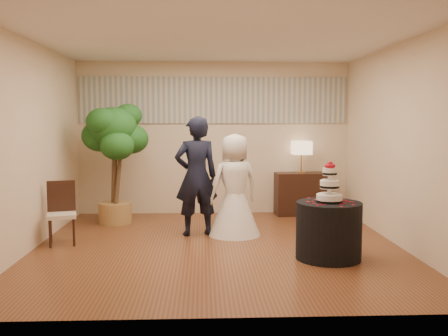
{
  "coord_description": "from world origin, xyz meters",
  "views": [
    {
      "loc": [
        -0.2,
        -6.75,
        1.75
      ],
      "look_at": [
        0.1,
        0.4,
        1.05
      ],
      "focal_mm": 40.0,
      "sensor_mm": 36.0,
      "label": 1
    }
  ],
  "objects_px": {
    "bride": "(235,185)",
    "table_lamp": "(301,157)",
    "groom": "(196,176)",
    "cake_table": "(329,231)",
    "console": "(301,194)",
    "side_chair": "(62,213)",
    "ficus_tree": "(114,163)",
    "wedding_cake": "(330,182)"
  },
  "relations": [
    {
      "from": "console",
      "to": "wedding_cake",
      "type": "bearing_deg",
      "value": -98.02
    },
    {
      "from": "ficus_tree",
      "to": "wedding_cake",
      "type": "bearing_deg",
      "value": -36.69
    },
    {
      "from": "groom",
      "to": "bride",
      "type": "height_order",
      "value": "groom"
    },
    {
      "from": "cake_table",
      "to": "side_chair",
      "type": "height_order",
      "value": "side_chair"
    },
    {
      "from": "groom",
      "to": "side_chair",
      "type": "height_order",
      "value": "groom"
    },
    {
      "from": "bride",
      "to": "console",
      "type": "relative_size",
      "value": 1.65
    },
    {
      "from": "cake_table",
      "to": "side_chair",
      "type": "xyz_separation_m",
      "value": [
        -3.55,
        0.87,
        0.08
      ]
    },
    {
      "from": "groom",
      "to": "side_chair",
      "type": "bearing_deg",
      "value": 1.8
    },
    {
      "from": "wedding_cake",
      "to": "console",
      "type": "bearing_deg",
      "value": 85.62
    },
    {
      "from": "table_lamp",
      "to": "ficus_tree",
      "type": "bearing_deg",
      "value": -169.04
    },
    {
      "from": "groom",
      "to": "cake_table",
      "type": "height_order",
      "value": "groom"
    },
    {
      "from": "cake_table",
      "to": "table_lamp",
      "type": "distance_m",
      "value": 3.0
    },
    {
      "from": "wedding_cake",
      "to": "table_lamp",
      "type": "bearing_deg",
      "value": 85.62
    },
    {
      "from": "console",
      "to": "table_lamp",
      "type": "relative_size",
      "value": 1.61
    },
    {
      "from": "bride",
      "to": "cake_table",
      "type": "distance_m",
      "value": 1.78
    },
    {
      "from": "groom",
      "to": "console",
      "type": "distance_m",
      "value": 2.5
    },
    {
      "from": "wedding_cake",
      "to": "groom",
      "type": "bearing_deg",
      "value": 140.76
    },
    {
      "from": "bride",
      "to": "cake_table",
      "type": "xyz_separation_m",
      "value": [
        1.1,
        -1.35,
        -0.41
      ]
    },
    {
      "from": "bride",
      "to": "side_chair",
      "type": "xyz_separation_m",
      "value": [
        -2.45,
        -0.48,
        -0.33
      ]
    },
    {
      "from": "groom",
      "to": "wedding_cake",
      "type": "relative_size",
      "value": 3.49
    },
    {
      "from": "groom",
      "to": "wedding_cake",
      "type": "distance_m",
      "value": 2.16
    },
    {
      "from": "table_lamp",
      "to": "groom",
      "type": "bearing_deg",
      "value": -140.85
    },
    {
      "from": "wedding_cake",
      "to": "console",
      "type": "height_order",
      "value": "wedding_cake"
    },
    {
      "from": "wedding_cake",
      "to": "cake_table",
      "type": "bearing_deg",
      "value": 0.0
    },
    {
      "from": "wedding_cake",
      "to": "side_chair",
      "type": "relative_size",
      "value": 0.58
    },
    {
      "from": "bride",
      "to": "side_chair",
      "type": "bearing_deg",
      "value": -10.0
    },
    {
      "from": "console",
      "to": "side_chair",
      "type": "xyz_separation_m",
      "value": [
        -3.77,
        -2.05,
        0.05
      ]
    },
    {
      "from": "bride",
      "to": "table_lamp",
      "type": "bearing_deg",
      "value": -151.23
    },
    {
      "from": "side_chair",
      "to": "table_lamp",
      "type": "bearing_deg",
      "value": 13.59
    },
    {
      "from": "bride",
      "to": "table_lamp",
      "type": "xyz_separation_m",
      "value": [
        1.32,
        1.57,
        0.3
      ]
    },
    {
      "from": "console",
      "to": "side_chair",
      "type": "distance_m",
      "value": 4.29
    },
    {
      "from": "table_lamp",
      "to": "side_chair",
      "type": "relative_size",
      "value": 0.66
    },
    {
      "from": "cake_table",
      "to": "console",
      "type": "distance_m",
      "value": 2.92
    },
    {
      "from": "wedding_cake",
      "to": "side_chair",
      "type": "height_order",
      "value": "wedding_cake"
    },
    {
      "from": "cake_table",
      "to": "wedding_cake",
      "type": "xyz_separation_m",
      "value": [
        0.0,
        0.0,
        0.62
      ]
    },
    {
      "from": "wedding_cake",
      "to": "console",
      "type": "relative_size",
      "value": 0.55
    },
    {
      "from": "wedding_cake",
      "to": "ficus_tree",
      "type": "xyz_separation_m",
      "value": [
        -3.06,
        2.28,
        0.05
      ]
    },
    {
      "from": "console",
      "to": "bride",
      "type": "bearing_deg",
      "value": -133.8
    },
    {
      "from": "ficus_tree",
      "to": "table_lamp",
      "type": "bearing_deg",
      "value": 10.96
    },
    {
      "from": "groom",
      "to": "table_lamp",
      "type": "relative_size",
      "value": 3.09
    },
    {
      "from": "groom",
      "to": "side_chair",
      "type": "relative_size",
      "value": 2.03
    },
    {
      "from": "bride",
      "to": "ficus_tree",
      "type": "height_order",
      "value": "ficus_tree"
    }
  ]
}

